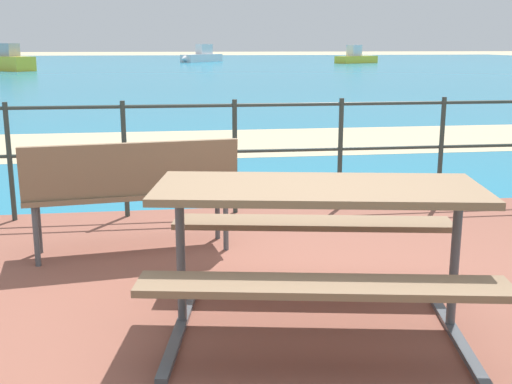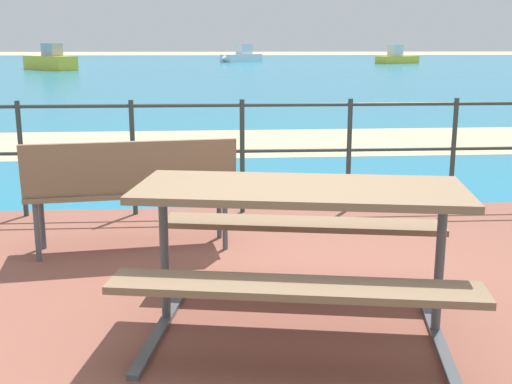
{
  "view_description": "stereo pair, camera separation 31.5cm",
  "coord_description": "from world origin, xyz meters",
  "px_view_note": "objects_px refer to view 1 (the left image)",
  "views": [
    {
      "loc": [
        -0.58,
        -3.3,
        1.59
      ],
      "look_at": [
        0.06,
        1.4,
        0.49
      ],
      "focal_mm": 44.96,
      "sensor_mm": 36.0,
      "label": 1
    },
    {
      "loc": [
        -0.27,
        -3.33,
        1.59
      ],
      "look_at": [
        0.06,
        1.4,
        0.49
      ],
      "focal_mm": 44.96,
      "sensor_mm": 36.0,
      "label": 2
    }
  ],
  "objects_px": {
    "park_bench": "(132,185)",
    "boat_far": "(6,62)",
    "boat_near": "(202,56)",
    "boat_mid": "(357,58)",
    "picnic_table": "(317,222)"
  },
  "relations": [
    {
      "from": "picnic_table",
      "to": "boat_far",
      "type": "height_order",
      "value": "boat_far"
    },
    {
      "from": "picnic_table",
      "to": "boat_near",
      "type": "xyz_separation_m",
      "value": [
        2.2,
        53.45,
        -0.17
      ]
    },
    {
      "from": "boat_near",
      "to": "boat_mid",
      "type": "distance_m",
      "value": 13.36
    },
    {
      "from": "boat_near",
      "to": "boat_mid",
      "type": "xyz_separation_m",
      "value": [
        12.2,
        -5.45,
        -0.05
      ]
    },
    {
      "from": "park_bench",
      "to": "boat_far",
      "type": "bearing_deg",
      "value": -83.3
    },
    {
      "from": "park_bench",
      "to": "boat_near",
      "type": "height_order",
      "value": "boat_near"
    },
    {
      "from": "picnic_table",
      "to": "boat_far",
      "type": "distance_m",
      "value": 38.31
    },
    {
      "from": "boat_near",
      "to": "boat_mid",
      "type": "bearing_deg",
      "value": 101.21
    },
    {
      "from": "picnic_table",
      "to": "park_bench",
      "type": "relative_size",
      "value": 1.23
    },
    {
      "from": "picnic_table",
      "to": "boat_mid",
      "type": "bearing_deg",
      "value": 83.28
    },
    {
      "from": "park_bench",
      "to": "boat_mid",
      "type": "relative_size",
      "value": 0.38
    },
    {
      "from": "picnic_table",
      "to": "boat_near",
      "type": "relative_size",
      "value": 0.38
    },
    {
      "from": "boat_mid",
      "to": "boat_far",
      "type": "bearing_deg",
      "value": 173.7
    },
    {
      "from": "park_bench",
      "to": "boat_mid",
      "type": "height_order",
      "value": "boat_mid"
    },
    {
      "from": "boat_near",
      "to": "picnic_table",
      "type": "bearing_deg",
      "value": 32.91
    }
  ]
}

